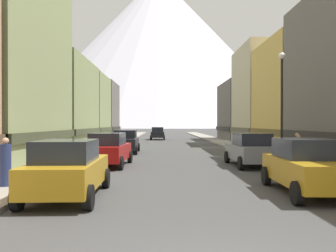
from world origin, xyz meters
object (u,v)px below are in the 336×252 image
Objects in this scene: car_left_1 at (108,149)px; potted_plant_0 at (42,156)px; car_right_1 at (251,149)px; car_right_0 at (307,166)px; potted_plant_2 at (42,157)px; pedestrian_1 at (299,151)px; car_left_2 at (125,141)px; streetlamp_right at (282,91)px; car_left_0 at (68,169)px; potted_plant_1 at (302,154)px; car_driving_0 at (158,133)px; pedestrian_2 at (6,164)px; pedestrian_0 at (297,149)px.

potted_plant_0 is at bearing -163.46° from car_left_1.
car_right_0 is at bearing -90.00° from car_right_1.
pedestrian_1 reaches higher than potted_plant_2.
streetlamp_right is (9.15, -9.11, 3.09)m from car_left_2.
potted_plant_1 is (10.80, 9.09, -0.31)m from car_left_0.
car_right_0 reaches higher than potted_plant_1.
car_right_1 is at bearing 4.31° from potted_plant_0.
car_right_0 is 7.47m from pedestrian_1.
potted_plant_1 is (3.20, 1.08, -0.31)m from car_right_1.
car_driving_0 is 38.85m from pedestrian_2.
streetlamp_right is at bearing -139.72° from potted_plant_1.
potted_plant_0 is (-10.80, -0.81, -0.25)m from car_right_1.
pedestrian_1 is (10.05, -0.48, -0.05)m from car_left_1.
pedestrian_1 is (13.25, 0.47, 0.20)m from potted_plant_0.
car_left_0 is 16.80m from car_left_2.
potted_plant_2 is at bearing -176.70° from pedestrian_0.
car_right_1 is (7.60, -0.14, 0.00)m from car_left_1.
car_left_0 is at bearing -175.39° from car_right_0.
potted_plant_0 is 0.62× the size of pedestrian_1.
potted_plant_0 is 0.58× the size of pedestrian_0.
car_left_1 is at bearing 17.33° from potted_plant_2.
car_left_2 is (0.00, 8.65, 0.00)m from car_left_1.
car_left_0 is 7.63m from car_right_0.
car_driving_0 is 33.14m from potted_plant_2.
car_driving_0 is at bearing 105.62° from potted_plant_1.
car_right_0 is 7.70m from pedestrian_0.
pedestrian_0 is (-0.75, -1.17, 0.32)m from potted_plant_1.
pedestrian_0 is 1.07× the size of pedestrian_1.
car_right_1 reaches higher than potted_plant_0.
potted_plant_2 is 0.14× the size of streetlamp_right.
car_right_1 is 32.29m from car_driving_0.
streetlamp_right is (9.15, 7.69, 3.09)m from car_left_0.
car_left_1 is at bearing -175.02° from potted_plant_1.
pedestrian_1 reaches higher than potted_plant_1.
potted_plant_1 is at bearing 7.69° from potted_plant_0.
car_left_2 is at bearing 138.53° from pedestrian_0.
car_left_0 is 0.99× the size of car_left_1.
car_right_0 is 9.07m from potted_plant_1.
car_left_2 reaches higher than potted_plant_0.
car_right_0 is 7.88m from streetlamp_right.
car_left_0 and car_left_2 have the same top height.
car_left_2 is at bearing 115.16° from car_right_0.
car_left_1 is 0.76× the size of streetlamp_right.
car_driving_0 is at bearing 83.13° from pedestrian_2.
car_right_1 is 2.71× the size of pedestrian_0.
car_right_0 and car_right_1 have the same top height.
pedestrian_0 is at bearing -76.19° from car_driving_0.
potted_plant_1 is (10.80, -7.71, -0.31)m from car_left_2.
potted_plant_0 is at bearing -175.69° from car_right_1.
car_right_1 is 5.39× the size of potted_plant_1.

